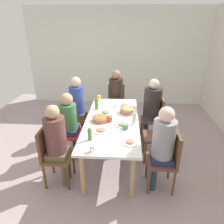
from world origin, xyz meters
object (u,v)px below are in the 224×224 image
object	(u,v)px
chair_2	(167,157)
person_5	(78,103)
cup_2	(116,105)
bottle_0	(97,104)
bottle_2	(134,118)
cup_3	(110,119)
chair_0	(52,153)
chair_1	(155,116)
chair_4	(160,133)
bowl_0	(128,110)
cup_1	(99,98)
plate_3	(106,112)
cup_0	(92,148)
plate_2	(122,125)
chair_3	(65,130)
dining_table	(112,124)
person_0	(57,139)
chair_5	(74,114)
person_2	(163,142)
plate_0	(124,106)
bowl_1	(100,118)
bottle_1	(90,134)
plate_4	(130,142)
plate_1	(101,130)
person_3	(69,120)
person_1	(152,104)
cup_4	(125,127)
person_6	(116,93)
chair_6	(116,102)

from	to	relation	value
chair_2	person_5	bearing A→B (deg)	-130.94
cup_2	bottle_0	distance (m)	0.39
bottle_2	cup_3	bearing A→B (deg)	-99.61
chair_0	chair_1	bearing A→B (deg)	129.34
chair_2	chair_4	size ratio (longest dim) A/B	1.00
bowl_0	bottle_2	world-z (taller)	bottle_2
chair_0	cup_1	bearing A→B (deg)	162.95
plate_3	bottle_2	distance (m)	0.63
cup_0	plate_2	bearing A→B (deg)	153.53
chair_3	cup_3	bearing A→B (deg)	86.54
bottle_0	chair_3	bearing A→B (deg)	-47.94
dining_table	chair_0	xyz separation A→B (m)	(0.67, -0.82, -0.14)
person_0	chair_5	world-z (taller)	person_0
person_2	chair_3	bearing A→B (deg)	-113.44
person_5	bowl_0	world-z (taller)	person_5
plate_0	bowl_1	distance (m)	0.76
plate_0	bottle_1	bearing A→B (deg)	-20.39
plate_3	plate_4	bearing A→B (deg)	24.04
dining_table	plate_4	distance (m)	0.75
chair_3	bowl_1	xyz separation A→B (m)	(0.03, 0.63, 0.26)
person_2	cup_2	world-z (taller)	person_2
cup_0	bottle_2	xyz separation A→B (m)	(-0.79, 0.55, 0.07)
plate_1	cup_0	xyz separation A→B (m)	(0.53, -0.05, 0.03)
person_2	plate_4	world-z (taller)	person_2
person_3	chair_4	xyz separation A→B (m)	(0.00, 1.54, -0.20)
chair_4	bottle_1	distance (m)	1.29
chair_4	plate_1	bearing A→B (deg)	-68.48
person_1	bowl_1	xyz separation A→B (m)	(0.71, -0.92, 0.01)
cup_4	bowl_0	bearing A→B (deg)	176.85
chair_4	plate_4	xyz separation A→B (m)	(0.68, -0.53, 0.23)
person_0	dining_table	bearing A→B (deg)	132.65
chair_2	plate_1	size ratio (longest dim) A/B	3.64
cup_1	person_2	bearing A→B (deg)	33.55
person_1	bowl_0	xyz separation A→B (m)	(0.36, -0.47, 0.02)
person_6	bowl_0	size ratio (longest dim) A/B	4.67
cup_4	dining_table	bearing A→B (deg)	-142.49
person_0	plate_0	distance (m)	1.59
plate_4	bowl_0	xyz separation A→B (m)	(-1.00, -0.03, 0.04)
chair_2	chair_6	xyz separation A→B (m)	(-2.06, -0.82, 0.00)
chair_2	chair_6	bearing A→B (deg)	-158.30
chair_4	person_3	bearing A→B (deg)	-90.00
person_3	bowl_1	xyz separation A→B (m)	(0.03, 0.54, 0.06)
chair_6	cup_2	world-z (taller)	chair_6
person_1	bowl_0	bearing A→B (deg)	-53.02
person_1	chair_4	world-z (taller)	person_1
person_3	cup_4	size ratio (longest dim) A/B	9.86
person_0	bottle_2	bearing A→B (deg)	117.21
chair_1	chair_6	distance (m)	1.09
chair_6	bowl_1	distance (m)	1.46
person_5	bottle_0	world-z (taller)	person_5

